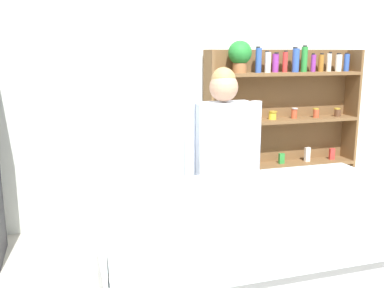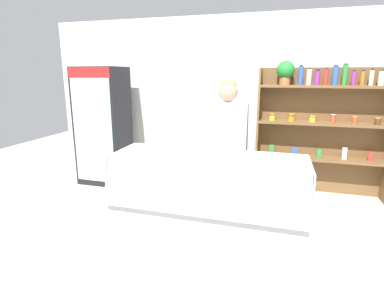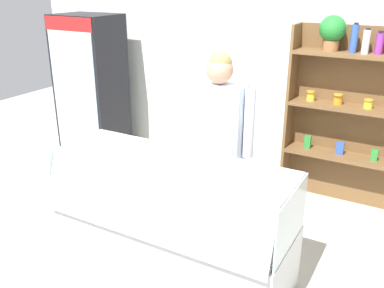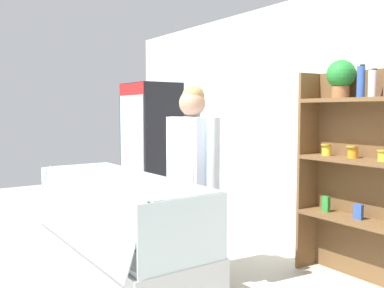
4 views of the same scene
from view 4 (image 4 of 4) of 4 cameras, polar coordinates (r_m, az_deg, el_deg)
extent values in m
cube|color=silver|center=(4.63, 15.08, 2.04)|extent=(6.80, 0.10, 2.70)
cube|color=black|center=(6.05, -5.44, -1.03)|extent=(0.76, 0.60, 1.91)
cube|color=silver|center=(5.90, -8.02, -1.18)|extent=(0.68, 0.01, 1.71)
cube|color=red|center=(5.88, -8.14, 7.25)|extent=(0.72, 0.01, 0.16)
cylinder|color=#3356B2|center=(6.24, -8.41, -6.64)|extent=(0.06, 0.06, 0.17)
cylinder|color=#2D8C38|center=(6.10, -7.74, -7.02)|extent=(0.07, 0.07, 0.15)
cylinder|color=#9E6623|center=(5.96, -7.04, -7.29)|extent=(0.06, 0.06, 0.14)
cylinder|color=#2D8C38|center=(5.81, -6.30, -7.31)|extent=(0.05, 0.05, 0.20)
cylinder|color=#2D8C38|center=(6.13, -8.36, -1.90)|extent=(0.06, 0.06, 0.21)
cylinder|color=#9E6623|center=(5.95, -7.44, -2.35)|extent=(0.06, 0.06, 0.15)
cylinder|color=#2D8C38|center=(5.76, -6.47, -2.42)|extent=(0.05, 0.05, 0.18)
cylinder|color=orange|center=(6.10, -8.41, 2.55)|extent=(0.06, 0.06, 0.15)
cylinder|color=purple|center=(5.91, -7.49, 2.54)|extent=(0.06, 0.06, 0.16)
cylinder|color=#9E6623|center=(5.72, -6.51, 2.57)|extent=(0.06, 0.06, 0.18)
cube|color=brown|center=(4.33, 15.18, -3.49)|extent=(0.03, 0.28, 1.89)
cylinder|color=#996038|center=(4.08, 19.19, 6.53)|extent=(0.15, 0.15, 0.11)
sphere|color=#237D2D|center=(4.09, 19.25, 8.79)|extent=(0.26, 0.26, 0.26)
cylinder|color=#3356B2|center=(3.94, 21.59, 7.70)|extent=(0.07, 0.07, 0.26)
cylinder|color=black|center=(3.97, 21.79, 9.71)|extent=(0.04, 0.04, 0.02)
cylinder|color=silver|center=(3.88, 22.92, 7.40)|extent=(0.07, 0.07, 0.22)
cylinder|color=black|center=(3.90, 23.15, 9.12)|extent=(0.04, 0.04, 0.02)
cylinder|color=yellow|center=(4.19, 17.52, -0.81)|extent=(0.09, 0.09, 0.10)
cylinder|color=gold|center=(4.17, 17.40, -0.09)|extent=(0.09, 0.09, 0.01)
cylinder|color=orange|center=(4.03, 20.67, -1.08)|extent=(0.09, 0.09, 0.10)
cylinder|color=gold|center=(4.01, 20.53, -0.31)|extent=(0.09, 0.09, 0.01)
cylinder|color=yellow|center=(3.87, 24.17, -1.51)|extent=(0.09, 0.09, 0.08)
cylinder|color=gold|center=(3.85, 24.10, -0.81)|extent=(0.09, 0.09, 0.01)
cube|color=#2D8C38|center=(4.24, 17.45, -7.65)|extent=(0.07, 0.04, 0.15)
cube|color=#3356B2|center=(4.05, 21.31, -8.42)|extent=(0.08, 0.04, 0.13)
cube|color=silver|center=(3.66, -9.74, -15.72)|extent=(1.96, 0.70, 0.55)
cube|color=white|center=(3.57, -9.80, -11.27)|extent=(1.90, 0.64, 0.03)
cube|color=silver|center=(3.40, -14.99, -8.60)|extent=(1.92, 0.16, 0.47)
cube|color=silver|center=(3.50, -9.15, -4.37)|extent=(1.92, 0.54, 0.01)
cube|color=silver|center=(4.40, -15.19, -5.61)|extent=(0.01, 0.66, 0.45)
cube|color=silver|center=(2.69, -0.94, -11.90)|extent=(0.01, 0.66, 0.45)
cube|color=tan|center=(4.31, -13.34, -7.98)|extent=(0.17, 0.14, 0.06)
cube|color=white|center=(4.24, -16.02, -8.28)|extent=(0.05, 0.03, 0.02)
cube|color=tan|center=(4.10, -12.15, -8.70)|extent=(0.16, 0.14, 0.04)
cube|color=white|center=(4.03, -14.96, -8.94)|extent=(0.05, 0.03, 0.02)
cube|color=beige|center=(3.90, -10.83, -9.37)|extent=(0.16, 0.10, 0.04)
cube|color=white|center=(3.82, -13.77, -9.66)|extent=(0.05, 0.03, 0.02)
cube|color=tan|center=(3.69, -9.37, -10.09)|extent=(0.16, 0.11, 0.05)
cube|color=white|center=(3.61, -12.45, -10.46)|extent=(0.05, 0.03, 0.02)
cube|color=beige|center=(3.49, -7.72, -10.88)|extent=(0.17, 0.13, 0.05)
cube|color=white|center=(3.41, -10.95, -11.35)|extent=(0.05, 0.03, 0.02)
cube|color=tan|center=(3.30, -5.86, -11.89)|extent=(0.16, 0.13, 0.04)
cube|color=white|center=(3.20, -9.25, -12.35)|extent=(0.05, 0.03, 0.02)
cube|color=tan|center=(3.11, -3.76, -12.94)|extent=(0.16, 0.13, 0.04)
cube|color=white|center=(3.01, -7.31, -13.46)|extent=(0.05, 0.03, 0.02)
cube|color=tan|center=(2.92, -1.37, -14.05)|extent=(0.16, 0.14, 0.04)
cube|color=white|center=(2.82, -5.08, -14.71)|extent=(0.05, 0.03, 0.02)
cylinder|color=tan|center=(4.23, -15.74, -7.62)|extent=(0.15, 0.15, 0.15)
cylinder|color=#C1706B|center=(4.03, -14.72, -8.14)|extent=(0.20, 0.18, 0.16)
cylinder|color=white|center=(3.07, -7.36, -11.32)|extent=(0.07, 0.07, 0.23)
cylinder|color=white|center=(2.99, -6.46, -12.05)|extent=(0.07, 0.07, 0.20)
cylinder|color=#4C4233|center=(3.95, -0.85, -12.13)|extent=(0.13, 0.13, 0.81)
cylinder|color=#4C4233|center=(3.79, 0.94, -12.87)|extent=(0.13, 0.13, 0.81)
cube|color=silver|center=(3.72, 0.03, -1.54)|extent=(0.47, 0.24, 0.67)
cube|color=white|center=(3.71, -1.57, -7.15)|extent=(0.40, 0.01, 1.25)
cylinder|color=silver|center=(3.96, -2.33, -0.70)|extent=(0.09, 0.09, 0.60)
cylinder|color=silver|center=(3.49, 2.70, -1.39)|extent=(0.09, 0.09, 0.60)
sphere|color=tan|center=(3.70, 0.03, 5.48)|extent=(0.23, 0.23, 0.23)
sphere|color=#997A47|center=(3.71, 0.16, 6.36)|extent=(0.19, 0.19, 0.19)
camera|label=1|loc=(4.41, -48.91, 7.38)|focal=40.00mm
camera|label=2|loc=(2.84, -64.19, 7.29)|focal=28.00mm
camera|label=3|loc=(2.02, -72.71, 24.36)|focal=40.00mm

